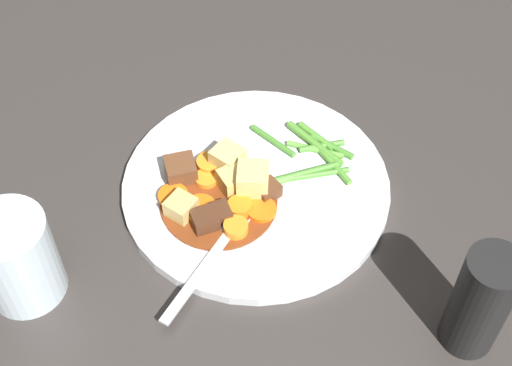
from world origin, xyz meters
The scene contains 32 objects.
ground_plane centered at (0.00, 0.00, 0.00)m, with size 3.00×3.00×0.00m, color #383330.
dinner_plate centered at (0.00, 0.00, 0.01)m, with size 0.28×0.28×0.01m, color white.
stew_sauce centered at (0.05, 0.00, 0.01)m, with size 0.12×0.12×0.00m, color brown.
carrot_slice_0 centered at (0.05, 0.04, 0.02)m, with size 0.03×0.03×0.01m, color orange.
carrot_slice_1 centered at (0.07, 0.00, 0.02)m, with size 0.03×0.03×0.01m, color orange.
carrot_slice_2 centered at (0.08, -0.03, 0.02)m, with size 0.03×0.03×0.01m, color orange.
carrot_slice_3 centered at (0.03, 0.02, 0.02)m, with size 0.03×0.03×0.01m, color orange.
carrot_slice_4 centered at (0.04, -0.03, 0.02)m, with size 0.02×0.02×0.01m, color orange.
carrot_slice_5 centered at (0.03, -0.05, 0.02)m, with size 0.03×0.03×0.01m, color orange.
carrot_slice_6 centered at (0.02, 0.04, 0.02)m, with size 0.03×0.03×0.01m, color orange.
carrot_slice_7 centered at (0.01, -0.02, 0.02)m, with size 0.03×0.03×0.01m, color orange.
potato_chunk_0 centered at (0.09, -0.01, 0.02)m, with size 0.03×0.03×0.02m, color #DBBC6B.
potato_chunk_1 centered at (0.02, -0.01, 0.02)m, with size 0.03×0.03×0.03m, color #DBBC6B.
potato_chunk_2 centered at (0.01, 0.01, 0.03)m, with size 0.03×0.03×0.03m, color #E5CC7A.
potato_chunk_3 centered at (0.01, -0.03, 0.03)m, with size 0.03×0.03×0.03m, color #E5CC7A.
meat_chunk_0 centered at (0.07, 0.02, 0.02)m, with size 0.03×0.02×0.02m, color #4C2B19.
meat_chunk_1 centered at (0.00, 0.02, 0.02)m, with size 0.02×0.02×0.02m, color #56331E.
meat_chunk_2 centered at (0.06, 0.02, 0.02)m, with size 0.02×0.02×0.02m, color #4C2B19.
meat_chunk_3 centered at (0.06, -0.05, 0.02)m, with size 0.03×0.03×0.02m, color brown.
green_bean_0 centered at (-0.08, 0.00, 0.02)m, with size 0.01×0.01×0.06m, color #66AD42.
green_bean_1 centered at (-0.05, 0.02, 0.02)m, with size 0.01×0.01×0.08m, color #4C8E33.
green_bean_2 centered at (-0.09, 0.00, 0.02)m, with size 0.01×0.01×0.05m, color #4C8E33.
green_bean_3 centered at (-0.08, -0.01, 0.02)m, with size 0.01×0.01×0.08m, color #599E38.
green_bean_4 centered at (-0.10, 0.01, 0.02)m, with size 0.01×0.01×0.05m, color #4C8E33.
green_bean_5 centered at (-0.05, 0.02, 0.02)m, with size 0.01×0.01×0.08m, color #599E38.
green_bean_6 centered at (-0.08, 0.03, 0.02)m, with size 0.01×0.01×0.07m, color #599E38.
green_bean_7 centered at (-0.06, 0.03, 0.02)m, with size 0.01×0.01×0.08m, color #4C8E33.
green_bean_8 centered at (-0.05, -0.04, 0.02)m, with size 0.01×0.01×0.06m, color #4C8E33.
green_bean_9 centered at (-0.09, -0.01, 0.02)m, with size 0.01×0.01×0.05m, color #599E38.
fork centered at (0.08, 0.05, 0.01)m, with size 0.16×0.09×0.00m.
water_glass centered at (0.25, -0.03, 0.05)m, with size 0.07×0.07×0.10m, color silver.
pepper_mill centered at (-0.06, 0.25, 0.06)m, with size 0.05×0.05×0.12m, color black.
Camera 1 is at (0.28, 0.40, 0.61)m, focal length 51.18 mm.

